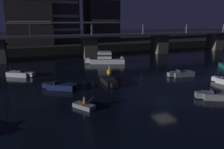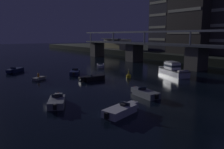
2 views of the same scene
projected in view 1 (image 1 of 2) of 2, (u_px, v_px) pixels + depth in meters
name	position (u px, v px, depth m)	size (l,w,h in m)	color
ground_plane	(165.00, 100.00, 27.26)	(400.00, 400.00, 0.00)	black
far_riverbank	(62.00, 39.00, 102.70)	(240.00, 80.00, 2.20)	black
river_bridge	(89.00, 42.00, 58.52)	(94.96, 6.40, 9.38)	#605B51
tower_central	(62.00, 9.00, 75.82)	(10.09, 9.82, 22.92)	#423D38
cabin_cruiser_near_left	(106.00, 59.00, 50.61)	(9.29, 5.27, 2.79)	silver
speedboat_near_center	(20.00, 74.00, 38.79)	(4.83, 3.71, 1.16)	silver
speedboat_mid_left	(110.00, 81.00, 34.09)	(1.94, 5.21, 1.16)	black
speedboat_mid_center	(60.00, 86.00, 31.57)	(4.81, 3.76, 1.16)	#19234C
speedboat_mid_right	(181.00, 74.00, 38.97)	(5.23, 2.15, 1.16)	gray
speedboat_far_left	(217.00, 96.00, 27.62)	(4.92, 3.44, 1.16)	gray
channel_buoy	(109.00, 71.00, 40.99)	(0.90, 0.90, 1.76)	yellow
dinghy_with_paddler	(84.00, 106.00, 24.73)	(2.70, 2.77, 1.36)	gray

